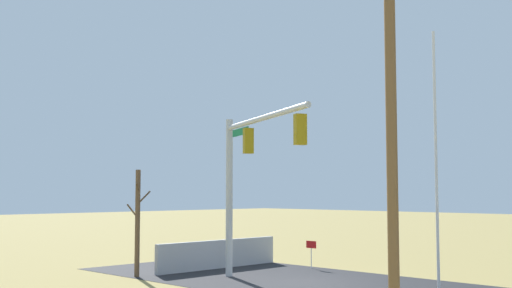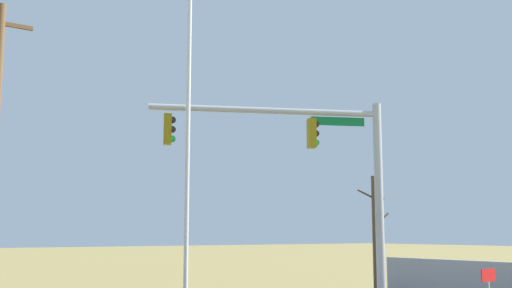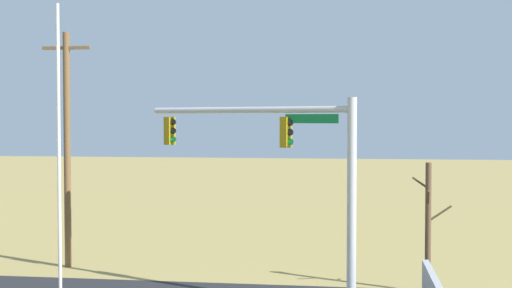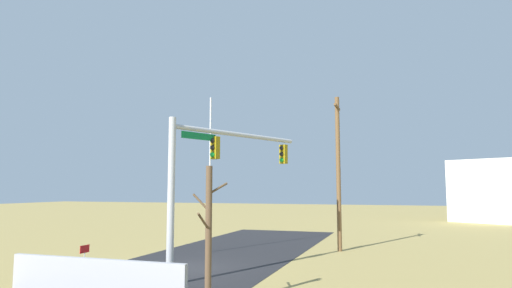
{
  "view_description": "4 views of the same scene",
  "coord_description": "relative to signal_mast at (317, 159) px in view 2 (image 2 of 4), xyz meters",
  "views": [
    {
      "loc": [
        -15.56,
        18.42,
        3.38
      ],
      "look_at": [
        0.06,
        2.75,
        5.09
      ],
      "focal_mm": 44.31,
      "sensor_mm": 36.0,
      "label": 1
    },
    {
      "loc": [
        -11.35,
        -13.7,
        2.15
      ],
      "look_at": [
        -0.19,
        2.75,
        4.96
      ],
      "focal_mm": 44.0,
      "sensor_mm": 36.0,
      "label": 2
    },
    {
      "loc": [
        3.46,
        -19.7,
        5.76
      ],
      "look_at": [
        0.28,
        2.97,
        4.91
      ],
      "focal_mm": 48.94,
      "sensor_mm": 36.0,
      "label": 3
    },
    {
      "loc": [
        18.05,
        9.24,
        3.61
      ],
      "look_at": [
        -0.36,
        3.1,
        5.62
      ],
      "focal_mm": 30.13,
      "sensor_mm": 36.0,
      "label": 4
    }
  ],
  "objects": [
    {
      "name": "flagpole",
      "position": [
        -6.24,
        -2.95,
        -0.03
      ],
      "size": [
        0.1,
        0.1,
        8.95
      ],
      "primitive_type": "cylinder",
      "color": "silver",
      "rests_on": "ground_plane"
    },
    {
      "name": "bare_tree",
      "position": [
        4.39,
        1.88,
        -2.3
      ],
      "size": [
        1.27,
        1.02,
        4.31
      ],
      "color": "brown",
      "rests_on": "ground_plane"
    },
    {
      "name": "open_sign",
      "position": [
        1.28,
        -5.27,
        -3.6
      ],
      "size": [
        0.56,
        0.04,
        1.22
      ],
      "color": "silver",
      "rests_on": "ground_plane"
    },
    {
      "name": "signal_mast",
      "position": [
        0.0,
        0.0,
        0.0
      ],
      "size": [
        6.99,
        3.27,
        6.38
      ],
      "color": "#B2B5BA",
      "rests_on": "ground_plane"
    },
    {
      "name": "retaining_fence",
      "position": [
        4.22,
        -2.37,
        -3.88
      ],
      "size": [
        0.2,
        6.86,
        1.26
      ],
      "primitive_type": "cube",
      "color": "#A8A8AD",
      "rests_on": "ground_plane"
    }
  ]
}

